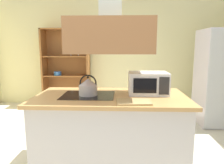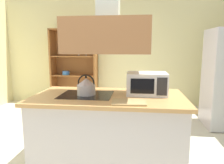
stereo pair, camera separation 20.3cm
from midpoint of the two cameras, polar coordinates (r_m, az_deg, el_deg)
wall_back at (r=5.37m, az=-0.87°, el=8.37°), size 6.00×0.12×2.70m
kitchen_island at (r=2.59m, az=-2.65°, el=-13.34°), size 1.75×0.94×0.90m
range_hood at (r=2.40m, az=-2.88°, el=15.13°), size 0.90×0.70×1.31m
refrigerator at (r=4.41m, az=26.80°, el=1.02°), size 0.90×0.78×1.77m
dish_cabinet at (r=5.38m, az=-13.14°, el=2.59°), size 1.13×0.40×1.88m
kettle at (r=2.47m, az=-8.81°, el=-1.30°), size 0.22×0.22×0.24m
cutting_board at (r=2.14m, az=3.13°, el=-5.38°), size 0.35×0.26×0.02m
microwave at (r=2.53m, az=7.43°, el=-0.32°), size 0.46×0.35×0.26m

